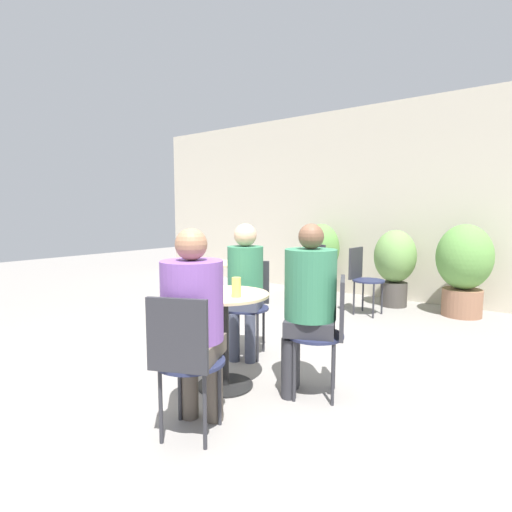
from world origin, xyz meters
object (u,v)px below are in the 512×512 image
(cafe_table_far, at_px, (212,278))
(seated_person_2, at_px, (245,279))
(seated_person_1, at_px, (308,296))
(beer_glass_0, at_px, (217,278))
(bistro_chair_4, at_px, (362,274))
(potted_plant_1, at_px, (395,262))
(cafe_table_near, at_px, (225,320))
(bistro_chair_2, at_px, (249,298))
(seated_person_0, at_px, (193,313))
(bistro_chair_3, at_px, (313,268))
(bistro_chair_0, at_px, (184,354))
(bistro_chair_1, at_px, (328,325))
(potted_plant_2, at_px, (464,265))
(beer_glass_1, at_px, (236,287))
(potted_plant_0, at_px, (321,257))

(cafe_table_far, bearing_deg, seated_person_2, -34.04)
(seated_person_1, bearing_deg, beer_glass_0, -99.37)
(bistro_chair_4, height_order, potted_plant_1, potted_plant_1)
(cafe_table_near, bearing_deg, bistro_chair_2, 113.98)
(bistro_chair_2, bearing_deg, seated_person_0, -90.00)
(cafe_table_far, distance_m, bistro_chair_3, 1.67)
(bistro_chair_2, xyz_separation_m, seated_person_1, (0.89, -0.45, 0.21))
(bistro_chair_0, bearing_deg, bistro_chair_1, -135.00)
(bistro_chair_2, bearing_deg, cafe_table_near, -90.00)
(bistro_chair_1, height_order, potted_plant_2, potted_plant_2)
(bistro_chair_4, height_order, beer_glass_1, bistro_chair_4)
(bistro_chair_3, relative_size, potted_plant_2, 0.74)
(cafe_table_far, distance_m, seated_person_1, 2.23)
(seated_person_2, height_order, potted_plant_2, seated_person_2)
(bistro_chair_3, relative_size, seated_person_0, 0.70)
(bistro_chair_4, bearing_deg, potted_plant_0, 56.10)
(beer_glass_1, bearing_deg, seated_person_1, 34.98)
(beer_glass_0, bearing_deg, bistro_chair_3, 103.76)
(potted_plant_0, bearing_deg, bistro_chair_1, -61.65)
(bistro_chair_4, xyz_separation_m, beer_glass_0, (-0.12, -2.71, 0.29))
(bistro_chair_1, height_order, beer_glass_1, bistro_chair_1)
(bistro_chair_4, relative_size, potted_plant_2, 0.74)
(cafe_table_near, height_order, seated_person_0, seated_person_0)
(bistro_chair_1, relative_size, potted_plant_1, 0.80)
(bistro_chair_2, height_order, beer_glass_1, bistro_chair_2)
(beer_glass_1, relative_size, potted_plant_2, 0.12)
(cafe_table_near, height_order, potted_plant_2, potted_plant_2)
(seated_person_2, distance_m, potted_plant_0, 3.07)
(cafe_table_far, height_order, potted_plant_1, potted_plant_1)
(potted_plant_1, bearing_deg, cafe_table_near, -92.99)
(cafe_table_near, bearing_deg, bistro_chair_1, 23.98)
(seated_person_0, relative_size, potted_plant_0, 1.08)
(bistro_chair_0, relative_size, bistro_chair_4, 1.00)
(bistro_chair_0, bearing_deg, potted_plant_2, -124.31)
(potted_plant_0, height_order, potted_plant_2, potted_plant_2)
(cafe_table_near, bearing_deg, potted_plant_1, 87.01)
(seated_person_2, distance_m, potted_plant_2, 3.15)
(bistro_chair_3, bearing_deg, seated_person_0, -42.34)
(potted_plant_2, bearing_deg, potted_plant_1, 177.59)
(bistro_chair_2, relative_size, seated_person_2, 0.71)
(potted_plant_2, bearing_deg, beer_glass_1, -104.84)
(cafe_table_near, bearing_deg, potted_plant_0, 106.24)
(seated_person_0, bearing_deg, potted_plant_2, -125.48)
(potted_plant_1, relative_size, potted_plant_2, 0.92)
(bistro_chair_0, relative_size, bistro_chair_2, 1.00)
(cafe_table_far, bearing_deg, bistro_chair_0, -50.46)
(bistro_chair_1, bearing_deg, bistro_chair_0, -45.00)
(bistro_chair_4, xyz_separation_m, potted_plant_2, (1.10, 0.65, 0.13))
(seated_person_0, distance_m, seated_person_2, 1.26)
(potted_plant_0, bearing_deg, seated_person_1, -63.95)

